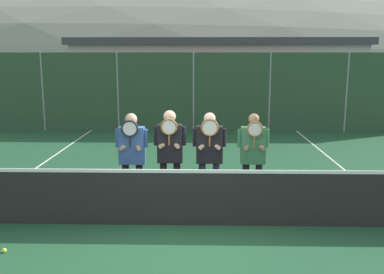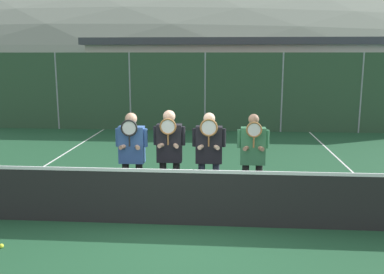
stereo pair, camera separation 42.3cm
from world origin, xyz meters
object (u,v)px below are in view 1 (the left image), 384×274
at_px(player_center_right, 209,151).
at_px(tennis_ball_on_court, 4,250).
at_px(player_leftmost, 132,152).
at_px(player_rightmost, 253,153).
at_px(car_center, 342,102).
at_px(car_far_left, 106,100).
at_px(player_center_left, 170,150).
at_px(car_left_of_center, 221,101).

relative_size(player_center_right, tennis_ball_on_court, 26.69).
distance_m(player_center_right, tennis_ball_on_court, 3.79).
height_order(player_leftmost, player_center_right, player_center_right).
height_order(player_rightmost, car_center, player_rightmost).
bearing_deg(player_rightmost, player_leftmost, -177.74).
bearing_deg(player_leftmost, player_rightmost, 2.26).
distance_m(player_center_right, player_rightmost, 0.81).
bearing_deg(player_leftmost, car_far_left, 105.00).
distance_m(player_rightmost, car_far_left, 11.80).
bearing_deg(car_center, player_center_right, -118.99).
bearing_deg(player_center_left, car_far_left, 108.49).
bearing_deg(car_center, player_rightmost, -115.46).
height_order(player_center_left, car_far_left, player_center_left).
bearing_deg(player_center_left, player_rightmost, 2.22).
bearing_deg(car_far_left, car_left_of_center, -3.46).
distance_m(player_rightmost, car_center, 11.60).
height_order(player_leftmost, car_far_left, player_leftmost).
height_order(player_leftmost, car_center, player_leftmost).
relative_size(player_leftmost, player_center_left, 0.97).
distance_m(car_left_of_center, car_center, 5.13).
relative_size(player_leftmost, player_center_right, 1.00).
relative_size(player_center_left, player_rightmost, 1.03).
distance_m(car_far_left, car_center, 10.11).
bearing_deg(car_center, car_far_left, 179.07).
distance_m(player_leftmost, car_far_left, 11.10).
bearing_deg(car_far_left, tennis_ball_on_court, -84.27).
height_order(player_center_right, player_rightmost, player_center_right).
bearing_deg(player_center_left, car_center, 58.20).
height_order(player_rightmost, tennis_ball_on_court, player_rightmost).
distance_m(player_leftmost, player_center_left, 0.71).
relative_size(player_rightmost, car_far_left, 0.45).
relative_size(player_center_right, car_center, 0.42).
bearing_deg(car_left_of_center, player_center_left, -97.68).
height_order(player_center_left, car_center, player_center_left).
height_order(player_center_right, car_far_left, player_center_right).
height_order(player_center_right, car_center, player_center_right).
xyz_separation_m(car_far_left, tennis_ball_on_court, (1.27, -12.63, -0.88)).
bearing_deg(player_center_right, car_far_left, 112.07).
height_order(car_center, tennis_ball_on_court, car_center).
height_order(player_center_left, player_center_right, player_center_left).
distance_m(player_rightmost, tennis_ball_on_court, 4.46).
relative_size(car_far_left, car_left_of_center, 0.97).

